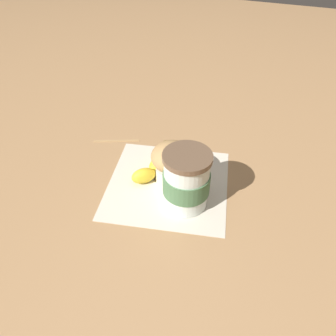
% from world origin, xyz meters
% --- Properties ---
extents(ground_plane, '(3.00, 3.00, 0.00)m').
position_xyz_m(ground_plane, '(0.00, 0.00, 0.00)').
color(ground_plane, '#A87C51').
extents(paper_napkin, '(0.29, 0.29, 0.00)m').
position_xyz_m(paper_napkin, '(0.00, 0.00, 0.00)').
color(paper_napkin, beige).
rests_on(paper_napkin, ground_plane).
extents(coffee_cup, '(0.09, 0.09, 0.12)m').
position_xyz_m(coffee_cup, '(-0.05, 0.04, 0.06)').
color(coffee_cup, silver).
rests_on(coffee_cup, paper_napkin).
extents(muffin, '(0.09, 0.09, 0.09)m').
position_xyz_m(muffin, '(-0.01, -0.01, 0.05)').
color(muffin, white).
rests_on(muffin, paper_napkin).
extents(banana, '(0.07, 0.15, 0.03)m').
position_xyz_m(banana, '(0.04, -0.04, 0.02)').
color(banana, gold).
rests_on(banana, paper_napkin).
extents(wooden_stirrer, '(0.10, 0.05, 0.00)m').
position_xyz_m(wooden_stirrer, '(0.17, -0.10, 0.00)').
color(wooden_stirrer, tan).
rests_on(wooden_stirrer, ground_plane).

